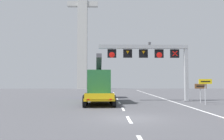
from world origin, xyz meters
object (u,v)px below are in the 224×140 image
tourist_info_sign_brown (201,89)px  bridge_pylon_distant (83,19)px  overhead_lane_gantry (154,56)px  heavy_haul_truck_yellow (98,84)px  exit_sign_yellow (205,85)px

tourist_info_sign_brown → bridge_pylon_distant: bearing=112.4°
overhead_lane_gantry → bridge_pylon_distant: 44.91m
tourist_info_sign_brown → heavy_haul_truck_yellow: bearing=163.5°
overhead_lane_gantry → heavy_haul_truck_yellow: (-6.66, 1.22, -3.45)m
heavy_haul_truck_yellow → exit_sign_yellow: (11.09, -5.19, -0.04)m
exit_sign_yellow → tourist_info_sign_brown: bearing=82.0°
overhead_lane_gantry → tourist_info_sign_brown: bearing=-24.5°
bridge_pylon_distant → exit_sign_yellow: bearing=-68.7°
heavy_haul_truck_yellow → exit_sign_yellow: size_ratio=5.43×
exit_sign_yellow → bridge_pylon_distant: size_ratio=0.06×
heavy_haul_truck_yellow → bridge_pylon_distant: bridge_pylon_distant is taller
heavy_haul_truck_yellow → tourist_info_sign_brown: size_ratio=6.74×
overhead_lane_gantry → heavy_haul_truck_yellow: size_ratio=0.77×
overhead_lane_gantry → exit_sign_yellow: (4.43, -3.96, -3.49)m
overhead_lane_gantry → heavy_haul_truck_yellow: 7.60m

